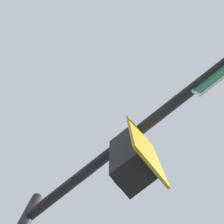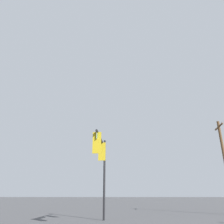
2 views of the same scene
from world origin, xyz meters
TOP-DOWN VIEW (x-y plane):
  - signal_pole_near at (-3.26, -5.50)m, footprint 5.22×0.64m

SIDE VIEW (x-z plane):
  - signal_pole_near at x=-3.26m, z-range 1.41..7.35m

